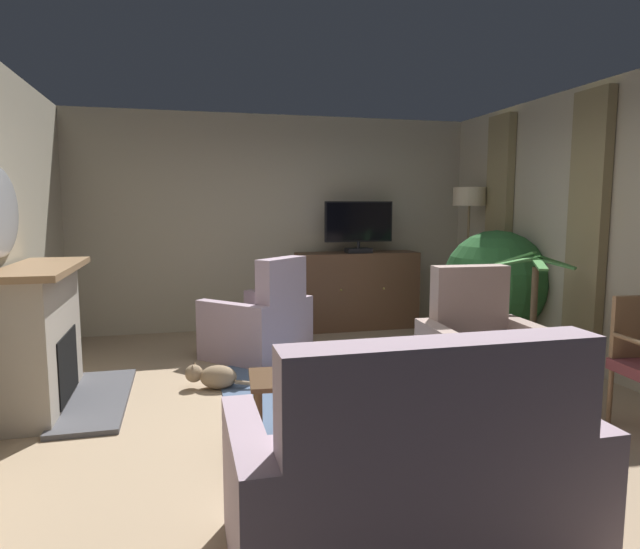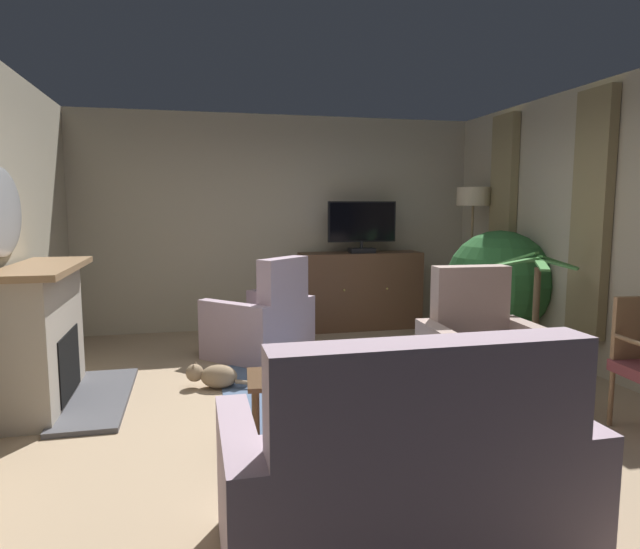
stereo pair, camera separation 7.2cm
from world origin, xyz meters
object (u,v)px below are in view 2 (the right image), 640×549
Objects in this scene: potted_plant_tall_palm_by_window at (534,343)px; sofa_floral at (404,487)px; floor_lamp at (473,207)px; wall_mirror_oval at (2,212)px; potted_plant_small_fern_corner at (499,284)px; coffee_table at (328,383)px; armchair_beside_cabinet at (484,363)px; fireplace at (46,339)px; tv_remote at (337,369)px; armchair_facing_sofa at (262,326)px; tv_cabinet at (360,292)px; television at (362,225)px; cat at (214,376)px.

sofa_floral is at bearing -134.07° from potted_plant_tall_palm_by_window.
floor_lamp is at bearing 58.50° from sofa_floral.
potted_plant_small_fern_corner is (4.72, 0.82, -0.82)m from wall_mirror_oval.
potted_plant_tall_palm_by_window is at bearing -104.39° from potted_plant_small_fern_corner.
coffee_table is 1.01× the size of armchair_beside_cabinet.
fireplace is at bearing -160.64° from floor_lamp.
tv_remote is 3.10m from potted_plant_small_fern_corner.
armchair_beside_cabinet reaches higher than armchair_facing_sofa.
sofa_floral is 4.13m from potted_plant_small_fern_corner.
wall_mirror_oval is 5.06m from floor_lamp.
potted_plant_tall_palm_by_window is at bearing -79.09° from tv_remote.
wall_mirror_oval is at bearing 52.34° from tv_remote.
tv_cabinet is at bearing 75.14° from sofa_floral.
tv_remote is 2.28m from potted_plant_tall_palm_by_window.
wall_mirror_oval reaches higher than television.
wall_mirror_oval is 2.62m from armchair_facing_sofa.
armchair_beside_cabinet is at bearing -123.86° from potted_plant_small_fern_corner.
wall_mirror_oval is at bearing 176.50° from potted_plant_tall_palm_by_window.
sofa_floral is at bearing 166.30° from tv_remote.
armchair_facing_sofa is 3.03m from floor_lamp.
potted_plant_small_fern_corner is at bearing -95.51° from floor_lamp.
floor_lamp is (1.29, -0.50, 1.09)m from tv_cabinet.
coffee_table is 1.45m from armchair_beside_cabinet.
cat is at bearing -167.18° from potted_plant_small_fern_corner.
wall_mirror_oval is (-0.25, -0.00, 1.00)m from fireplace.
armchair_beside_cabinet is (3.65, -0.78, -1.20)m from wall_mirror_oval.
potted_plant_small_fern_corner is at bearing 56.14° from armchair_beside_cabinet.
armchair_facing_sofa is at bearing 59.43° from cat.
coffee_table is at bearing -156.83° from potted_plant_tall_palm_by_window.
cat is at bearing -134.31° from tv_cabinet.
tv_remote is at bearing -164.50° from armchair_beside_cabinet.
armchair_facing_sofa is at bearing 151.44° from potted_plant_tall_palm_by_window.
coffee_table is at bearing -140.56° from potted_plant_small_fern_corner.
tv_cabinet is 1.44× the size of armchair_beside_cabinet.
coffee_table is at bearing -61.74° from cat.
tv_cabinet is 1.19× the size of potted_plant_small_fern_corner.
cat is (1.31, 0.10, -0.42)m from fireplace.
coffee_table is 3.20m from potted_plant_small_fern_corner.
cat is 0.35× the size of floor_lamp.
potted_plant_tall_palm_by_window is (0.79, 0.51, -0.01)m from armchair_beside_cabinet.
floor_lamp is (4.55, 1.60, 1.03)m from fireplace.
television is 3.60m from coffee_table.
tv_cabinet is 2.88m from armchair_beside_cabinet.
wall_mirror_oval reaches higher than tv_remote.
potted_plant_tall_palm_by_window is 2.92m from cat.
armchair_beside_cabinet is (1.36, 1.72, -0.02)m from sofa_floral.
armchair_beside_cabinet is at bearing -12.07° from wall_mirror_oval.
potted_plant_small_fern_corner is (1.22, -1.27, 0.25)m from tv_cabinet.
sofa_floral is 3.51m from armchair_facing_sofa.
wall_mirror_oval is 2.81m from tv_remote.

